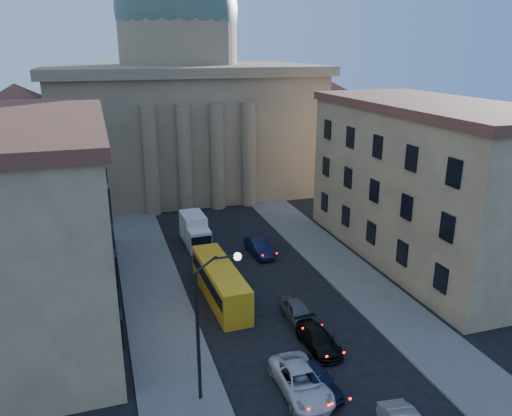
{
  "coord_description": "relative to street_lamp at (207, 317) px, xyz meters",
  "views": [
    {
      "loc": [
        -11.72,
        -15.62,
        19.21
      ],
      "look_at": [
        -0.99,
        17.93,
        7.86
      ],
      "focal_mm": 35.0,
      "sensor_mm": 36.0,
      "label": 1
    }
  ],
  "objects": [
    {
      "name": "sidewalk_left",
      "position": [
        -1.53,
        10.0,
        -5.21
      ],
      "size": [
        5.0,
        60.0,
        0.15
      ],
      "primitive_type": "cube",
      "color": "#575550",
      "rests_on": "ground"
    },
    {
      "name": "sidewalk_right",
      "position": [
        15.47,
        10.0,
        -5.21
      ],
      "size": [
        5.0,
        60.0,
        0.15
      ],
      "primitive_type": "cube",
      "color": "#575550",
      "rests_on": "ground"
    },
    {
      "name": "church",
      "position": [
        6.97,
        47.47,
        6.59
      ],
      "size": [
        68.02,
        28.76,
        36.6
      ],
      "color": "#765F48",
      "rests_on": "ground"
    },
    {
      "name": "building_left",
      "position": [
        -10.03,
        14.0,
        2.14
      ],
      "size": [
        11.6,
        26.6,
        14.7
      ],
      "color": "tan",
      "rests_on": "ground"
    },
    {
      "name": "building_right",
      "position": [
        23.97,
        14.0,
        2.14
      ],
      "size": [
        11.6,
        26.6,
        14.7
      ],
      "color": "tan",
      "rests_on": "ground"
    },
    {
      "name": "street_lamp",
      "position": [
        0.0,
        0.0,
        0.0
      ],
      "size": [
        2.62,
        0.44,
        8.83
      ],
      "color": "black",
      "rests_on": "ground"
    },
    {
      "name": "car_left_near",
      "position": [
        6.17,
        -1.2,
        -4.57
      ],
      "size": [
        2.0,
        4.32,
        1.43
      ],
      "primitive_type": "imported",
      "rotation": [
        0.0,
        0.0,
        0.08
      ],
      "color": "black",
      "rests_on": "ground"
    },
    {
      "name": "car_left_mid",
      "position": [
        5.19,
        -1.15,
        -4.54
      ],
      "size": [
        2.49,
        5.38,
        1.49
      ],
      "primitive_type": "imported",
      "rotation": [
        0.0,
        0.0,
        0.0
      ],
      "color": "silver",
      "rests_on": "ground"
    },
    {
      "name": "car_right_mid",
      "position": [
        8.05,
        2.72,
        -4.63
      ],
      "size": [
        2.05,
        4.62,
        1.32
      ],
      "primitive_type": "imported",
      "rotation": [
        0.0,
        0.0,
        0.05
      ],
      "color": "black",
      "rests_on": "ground"
    },
    {
      "name": "car_right_far",
      "position": [
        8.07,
        6.28,
        -4.54
      ],
      "size": [
        1.86,
        4.43,
        1.5
      ],
      "primitive_type": "imported",
      "rotation": [
        0.0,
        0.0,
        -0.02
      ],
      "color": "#505055",
      "rests_on": "ground"
    },
    {
      "name": "car_right_distant",
      "position": [
        9.2,
        18.98,
        -4.52
      ],
      "size": [
        1.88,
        4.72,
        1.53
      ],
      "primitive_type": "imported",
      "rotation": [
        0.0,
        0.0,
        0.06
      ],
      "color": "black",
      "rests_on": "ground"
    },
    {
      "name": "city_bus",
      "position": [
        3.47,
        11.42,
        -3.78
      ],
      "size": [
        2.6,
        9.99,
        2.8
      ],
      "rotation": [
        0.0,
        0.0,
        0.03
      ],
      "color": "gold",
      "rests_on": "ground"
    },
    {
      "name": "box_truck",
      "position": [
        3.81,
        23.47,
        -3.86
      ],
      "size": [
        2.32,
        5.56,
        3.02
      ],
      "rotation": [
        0.0,
        0.0,
        0.03
      ],
      "color": "silver",
      "rests_on": "ground"
    }
  ]
}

